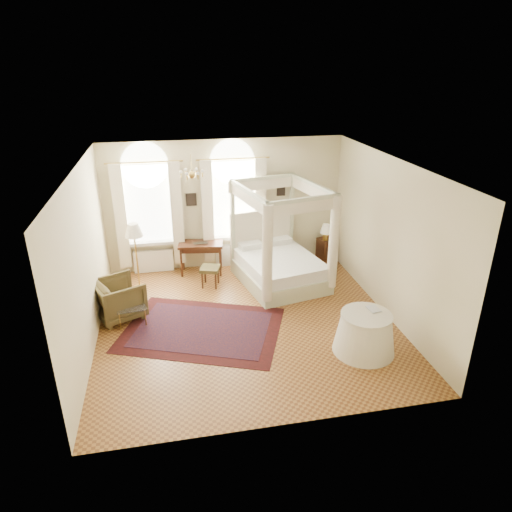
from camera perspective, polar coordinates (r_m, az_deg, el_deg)
The scene contains 18 objects.
ground at distance 9.65m, azimuth -1.18°, elevation -8.21°, with size 6.00×6.00×0.00m, color olive.
room_walls at distance 8.78m, azimuth -1.29°, elevation 2.87°, with size 6.00×6.00×6.00m.
window_left at distance 11.55m, azimuth -13.18°, elevation 4.75°, with size 1.62×0.27×3.29m.
window_right at distance 11.65m, azimuth -2.79°, elevation 5.51°, with size 1.62×0.27×3.29m.
chandelier at distance 9.56m, azimuth -8.03°, elevation 10.16°, with size 0.51×0.45×0.50m.
wall_pictures at distance 11.61m, azimuth -3.46°, elevation 7.51°, with size 2.54×0.03×0.39m.
canopy_bed at distance 11.03m, azimuth 3.05°, elevation -0.75°, with size 2.24×2.56×2.43m.
nightstand at distance 12.49m, azimuth 8.84°, elevation 0.80°, with size 0.45×0.41×0.64m, color #3C1E10.
nightstand_lamp at distance 12.15m, azimuth 8.73°, elevation 3.26°, with size 0.30×0.30×0.45m.
writing_desk at distance 11.56m, azimuth -6.92°, elevation 1.09°, with size 1.17×0.72×0.83m.
laptop at distance 11.50m, azimuth -6.95°, elevation 1.68°, with size 0.36×0.23×0.03m, color black.
stool at distance 10.97m, azimuth -5.77°, elevation -1.78°, with size 0.54×0.54×0.50m.
armchair at distance 10.04m, azimuth -16.73°, elevation -5.14°, with size 0.91×0.94×0.85m, color #483C1E.
coffee_table at distance 9.74m, azimuth -15.31°, elevation -6.35°, with size 0.63×0.47×0.40m.
floor_lamp at distance 10.82m, azimuth -15.02°, elevation 2.72°, with size 0.42×0.42×1.62m.
oriental_rug at distance 9.46m, azimuth -6.73°, elevation -9.07°, with size 3.70×3.20×0.01m.
side_table at distance 8.81m, azimuth 13.44°, elevation -9.34°, with size 1.15×1.15×0.79m.
book at distance 8.73m, azimuth 13.92°, elevation -6.56°, with size 0.20×0.27×0.03m, color black.
Camera 1 is at (-1.42, -8.10, 5.05)m, focal length 32.00 mm.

